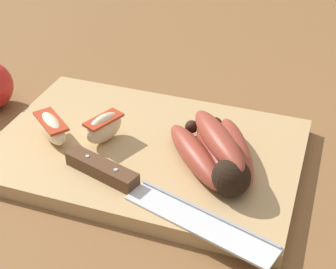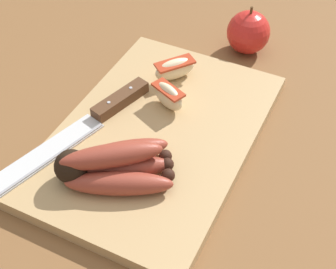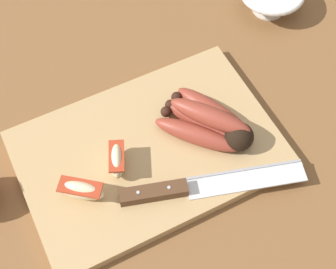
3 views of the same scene
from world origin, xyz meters
name	(u,v)px [view 3 (image 3 of 3)]	position (x,y,z in m)	size (l,w,h in m)	color
ground_plane	(149,154)	(0.00, 0.00, 0.00)	(6.00, 6.00, 0.00)	brown
cutting_board	(150,151)	(0.00, 0.00, 0.01)	(0.40, 0.26, 0.02)	tan
banana_bunch	(210,123)	(0.10, -0.01, 0.04)	(0.15, 0.16, 0.06)	black
chefs_knife	(186,188)	(0.02, -0.09, 0.03)	(0.28, 0.11, 0.02)	silver
apple_wedge_near	(81,190)	(-0.12, -0.03, 0.04)	(0.07, 0.06, 0.04)	beige
apple_wedge_middle	(117,160)	(-0.05, -0.01, 0.04)	(0.04, 0.06, 0.04)	beige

